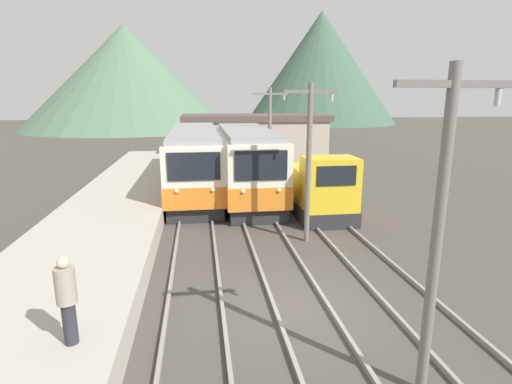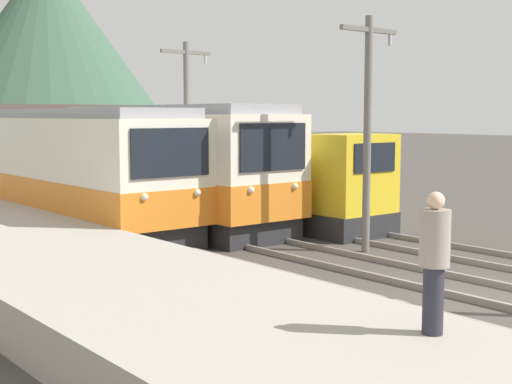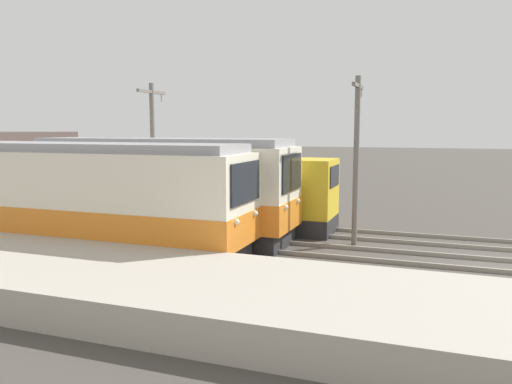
% 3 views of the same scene
% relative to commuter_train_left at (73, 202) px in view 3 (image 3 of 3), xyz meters
% --- Properties ---
extents(ground_plane, '(200.00, 200.00, 0.00)m').
position_rel_commuter_train_left_xyz_m(ground_plane, '(2.60, -13.79, -1.73)').
color(ground_plane, '#47423D').
extents(track_center, '(1.54, 60.00, 0.14)m').
position_rel_commuter_train_left_xyz_m(track_center, '(2.80, -13.79, -1.66)').
color(track_center, gray).
rests_on(track_center, ground).
extents(track_right, '(1.54, 60.00, 0.14)m').
position_rel_commuter_train_left_xyz_m(track_right, '(5.80, -13.79, -1.66)').
color(track_right, gray).
rests_on(track_right, ground).
extents(commuter_train_left, '(2.84, 12.71, 3.74)m').
position_rel_commuter_train_left_xyz_m(commuter_train_left, '(0.00, 0.00, 0.00)').
color(commuter_train_left, '#28282B').
rests_on(commuter_train_left, ground).
extents(commuter_train_center, '(2.84, 10.29, 3.85)m').
position_rel_commuter_train_left_xyz_m(commuter_train_center, '(2.80, -1.83, 0.05)').
color(commuter_train_center, '#28282B').
rests_on(commuter_train_center, ground).
extents(shunting_locomotive, '(2.40, 5.34, 3.00)m').
position_rel_commuter_train_left_xyz_m(shunting_locomotive, '(5.80, -5.45, -0.53)').
color(shunting_locomotive, '#28282B').
rests_on(shunting_locomotive, ground).
extents(catenary_mast_mid, '(2.00, 0.20, 6.04)m').
position_rel_commuter_train_left_xyz_m(catenary_mast_mid, '(4.31, -8.87, 1.60)').
color(catenary_mast_mid, slate).
rests_on(catenary_mast_mid, ground).
extents(catenary_mast_far, '(2.00, 0.20, 6.04)m').
position_rel_commuter_train_left_xyz_m(catenary_mast_far, '(4.31, -0.55, 1.60)').
color(catenary_mast_far, slate).
rests_on(catenary_mast_far, ground).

